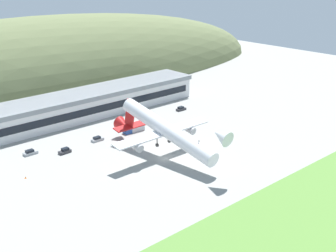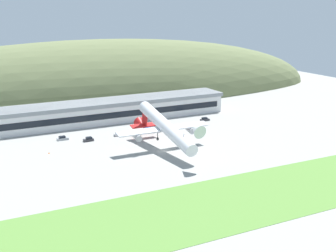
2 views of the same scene
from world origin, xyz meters
The scene contains 11 objects.
ground_plane centered at (0.00, 0.00, 0.00)m, with size 361.78×361.78×0.00m, color gray.
grass_strip_foreground centered at (0.00, -46.46, 0.04)m, with size 325.60×31.14×0.08m, color #568438.
hill_backdrop centered at (7.68, 99.13, 0.00)m, with size 286.42×64.69×63.63m, color #667047.
terminal_building centered at (-5.58, 49.49, 5.27)m, with size 115.32×15.61×9.29m.
cargo_airplane centered at (0.95, 1.60, 8.24)m, with size 34.78×47.49×13.48m.
service_car_0 centered at (-19.92, 23.68, 0.69)m, with size 3.88×1.88×1.66m.
service_car_1 centered at (35.33, 30.58, 0.65)m, with size 4.12×1.69×1.56m.
service_car_2 centered at (-6.96, 25.48, 0.62)m, with size 4.18×1.82×1.49m.
service_car_3 centered at (-28.17, 29.77, 0.63)m, with size 4.28×1.82×1.53m.
fuel_truck centered at (7.24, 24.31, 1.41)m, with size 7.83×2.73×2.97m.
traffic_cone_0 centered at (-36.70, 15.66, 0.28)m, with size 0.52×0.52×0.58m.
Camera 2 is at (-70.20, -139.43, 50.15)m, focal length 50.00 mm.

